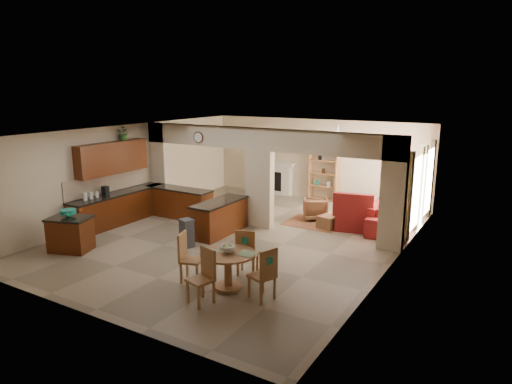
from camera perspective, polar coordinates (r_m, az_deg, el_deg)
The scene contains 39 objects.
floor at distance 12.27m, azimuth -1.93°, elevation -5.51°, with size 10.00×10.00×0.00m, color gray.
ceiling at distance 11.68m, azimuth -2.03°, elevation 7.62°, with size 10.00×10.00×0.00m, color white.
wall_back at distance 16.26m, azimuth 7.61°, elevation 4.08°, with size 8.00×8.00×0.00m, color #C0A88C.
wall_front at distance 8.29m, azimuth -21.07°, elevation -5.44°, with size 8.00×8.00×0.00m, color #C0A88C.
wall_left at distance 14.42m, azimuth -15.49°, elevation 2.57°, with size 10.00×10.00×0.00m, color #C0A88C.
wall_right at distance 10.35m, azimuth 17.01°, elevation -1.53°, with size 10.00×10.00×0.00m, color #C0A88C.
partition_left_pier at distance 14.91m, azimuth -11.93°, elevation 3.10°, with size 0.60×0.25×2.80m, color #C0A88C.
partition_center_pier at distance 12.79m, azimuth 0.45°, elevation 0.39°, with size 0.80×0.25×2.20m, color #C0A88C.
partition_right_pier at distance 11.37m, azimuth 16.78°, elevation -0.24°, with size 0.60×0.25×2.80m, color #C0A88C.
partition_header at distance 12.56m, azimuth 0.46°, elevation 6.63°, with size 8.00×0.25×0.60m, color #C0A88C.
kitchen_counter at distance 13.93m, azimuth -13.88°, elevation -1.64°, with size 2.52×3.29×1.48m.
upper_cabinets at distance 13.67m, azimuth -17.51°, elevation 4.10°, with size 0.35×2.40×0.90m, color #441B07.
peninsula at distance 12.36m, azimuth -4.57°, elevation -3.18°, with size 0.70×1.85×0.91m.
wall_clock at distance 13.56m, azimuth -7.23°, elevation 6.79°, with size 0.34×0.34×0.03m, color #4A2E18.
rug at distance 13.50m, azimuth 7.23°, elevation -3.84°, with size 1.60×1.30×0.01m, color brown.
fireplace at distance 16.93m, azimuth 2.32°, elevation 1.84°, with size 1.60×0.35×1.20m.
shelving_unit at distance 16.05m, azimuth 8.45°, elevation 2.12°, with size 1.00×0.32×1.80m, color brown.
window_a at distance 12.59m, azimuth 19.37°, elevation -0.10°, with size 0.02×0.90×1.90m, color white.
window_b at distance 14.23m, azimuth 20.77°, elevation 1.24°, with size 0.02×0.90×1.90m, color white.
glazed_door at distance 13.44m, azimuth 20.07°, elevation -0.01°, with size 0.02×0.70×2.10m, color white.
drape_a_left at distance 12.03m, azimuth 18.60°, elevation -0.64°, with size 0.10×0.28×2.30m, color #401F19.
drape_a_right at distance 13.18m, azimuth 19.74°, elevation 0.43°, with size 0.10×0.28×2.30m, color #401F19.
drape_b_left at distance 13.66m, azimuth 20.15°, elevation 0.82°, with size 0.10×0.28×2.30m, color #401F19.
drape_b_right at distance 14.82m, azimuth 21.04°, elevation 1.66°, with size 0.10×0.28×2.30m, color #401F19.
ceiling_fan at distance 13.71m, azimuth 10.22°, elevation 7.22°, with size 1.00×1.00×0.10m, color white.
kitchen_island at distance 11.95m, azimuth -22.18°, elevation -4.88°, with size 1.15×0.98×0.84m.
teal_bowl at distance 11.88m, azimuth -22.42°, elevation -2.45°, with size 0.38×0.38×0.18m, color #128068.
trash_can at distance 11.49m, azimuth -8.64°, elevation -5.23°, with size 0.31×0.26×0.66m, color #303032.
dining_table at distance 9.07m, azimuth -3.51°, elevation -9.05°, with size 1.09×1.09×0.74m.
fruit_bowl at distance 8.97m, azimuth -3.59°, elevation -7.09°, with size 0.29×0.29×0.16m, color #84A924.
sofa at distance 13.39m, azimuth 16.74°, elevation -2.78°, with size 1.01×2.59×0.76m, color maroon.
chaise at distance 13.09m, azimuth 12.46°, elevation -3.62°, with size 1.09×0.89×0.44m, color maroon.
armchair at distance 13.79m, azimuth 7.42°, elevation -2.08°, with size 0.71×0.73×0.66m, color maroon.
ottoman at distance 13.03m, azimuth 8.99°, elevation -3.73°, with size 0.49×0.49×0.36m, color maroon.
plant at distance 13.91m, azimuth -16.21°, elevation 7.06°, with size 0.37×0.32×0.41m, color #184A13.
chair_north at distance 9.61m, azimuth -1.18°, elevation -7.35°, with size 0.52×0.52×1.02m.
chair_east at distance 8.56m, azimuth 1.13°, elevation -10.00°, with size 0.53×0.53×1.02m.
chair_south at distance 8.55m, azimuth -6.53°, elevation -10.11°, with size 0.52×0.52×1.02m.
chair_west at distance 9.47m, azimuth -8.56°, elevation -7.81°, with size 0.53×0.53×1.02m.
Camera 1 is at (6.30, -9.78, 3.90)m, focal length 32.00 mm.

